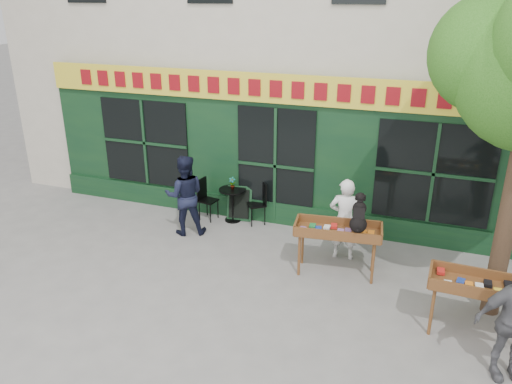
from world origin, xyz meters
TOP-DOWN VIEW (x-y plane):
  - ground at (0.00, 0.00)m, footprint 80.00×80.00m
  - book_cart_center at (1.72, 0.62)m, footprint 1.56×0.79m
  - dog at (2.07, 0.57)m, footprint 0.41×0.64m
  - woman at (1.72, 1.27)m, footprint 0.63×0.45m
  - book_cart_right at (4.06, -0.47)m, footprint 1.53×0.69m
  - bistro_table at (-0.93, 2.10)m, footprint 0.60×0.60m
  - bistro_chair_left at (-1.56, 2.02)m, footprint 0.42×0.42m
  - bistro_chair_right at (-0.30, 2.20)m, footprint 0.51×0.51m
  - potted_plant at (-0.93, 2.10)m, footprint 0.16×0.11m
  - man_left at (-1.63, 1.20)m, footprint 1.04×0.95m
  - chalkboard at (-0.80, 2.19)m, footprint 0.58×0.27m

SIDE VIEW (x-z plane):
  - ground at x=0.00m, z-range 0.00..0.00m
  - chalkboard at x=-0.80m, z-range 0.01..0.79m
  - bistro_table at x=-0.93m, z-range 0.16..0.92m
  - bistro_chair_left at x=-1.56m, z-range 0.08..1.03m
  - bistro_chair_right at x=-0.30m, z-range 0.08..1.03m
  - woman at x=1.72m, z-range 0.00..1.61m
  - book_cart_center at x=1.72m, z-range 0.33..1.32m
  - book_cart_right at x=4.06m, z-range 0.33..1.32m
  - man_left at x=-1.63m, z-range 0.00..1.73m
  - potted_plant at x=-0.93m, z-range 0.77..1.05m
  - dog at x=2.07m, z-range 0.99..1.59m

